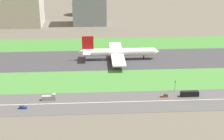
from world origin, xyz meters
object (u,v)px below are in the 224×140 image
object	(u,v)px
truck_0	(49,98)
terminal_building	(16,9)
airliner	(117,52)
bus_0	(190,94)
car_1	(23,107)
hangar_building	(90,4)
traffic_light	(175,85)
car_2	(165,96)
fuel_tank_west	(80,8)

from	to	relation	value
truck_0	terminal_building	xyz separation A→B (m)	(-55.25, 182.00, 15.37)
airliner	bus_0	size ratio (longest dim) A/B	5.60
car_1	hangar_building	world-z (taller)	hangar_building
traffic_light	terminal_building	xyz separation A→B (m)	(-134.53, 174.01, 12.75)
traffic_light	terminal_building	distance (m)	220.32
airliner	car_2	size ratio (longest dim) A/B	14.77
bus_0	truck_0	size ratio (longest dim) A/B	1.38
car_1	hangar_building	distance (m)	196.98
airliner	car_1	bearing A→B (deg)	-127.96
car_2	airliner	bearing A→B (deg)	109.98
truck_0	terminal_building	distance (m)	190.82
car_1	truck_0	world-z (taller)	truck_0
traffic_light	fuel_tank_west	world-z (taller)	fuel_tank_west
terminal_building	fuel_tank_west	distance (m)	81.43
car_1	bus_0	bearing A→B (deg)	-174.35
truck_0	car_2	distance (m)	71.19
car_2	terminal_building	bearing A→B (deg)	124.79
airliner	fuel_tank_west	size ratio (longest dim) A/B	3.40
terminal_building	fuel_tank_west	size ratio (longest dim) A/B	2.93
car_1	hangar_building	bearing A→B (deg)	-101.39
car_2	terminal_building	size ratio (longest dim) A/B	0.08
car_1	fuel_tank_west	distance (m)	238.60
car_2	fuel_tank_west	distance (m)	234.69
car_2	hangar_building	size ratio (longest dim) A/B	0.10
terminal_building	fuel_tank_west	xyz separation A→B (m)	(67.35, 45.00, -8.41)
bus_0	airliner	bearing A→B (deg)	120.64
airliner	bus_0	distance (m)	79.15
hangar_building	fuel_tank_west	world-z (taller)	hangar_building
car_2	car_1	bearing A→B (deg)	-173.33
hangar_building	car_2	bearing A→B (deg)	-75.55
traffic_light	car_2	bearing A→B (deg)	-135.35
airliner	truck_0	distance (m)	82.49
bus_0	traffic_light	size ratio (longest dim) A/B	1.61
terminal_building	hangar_building	size ratio (longest dim) A/B	1.28
car_1	traffic_light	world-z (taller)	traffic_light
traffic_light	terminal_building	bearing A→B (deg)	127.71
truck_0	hangar_building	world-z (taller)	hangar_building
bus_0	traffic_light	distance (m)	11.21
airliner	fuel_tank_west	xyz separation A→B (m)	(-34.37, 159.00, 2.40)
traffic_light	fuel_tank_west	size ratio (longest dim) A/B	0.38
car_2	truck_0	bearing A→B (deg)	-180.00
car_1	bus_0	size ratio (longest dim) A/B	0.38
car_2	traffic_light	distance (m)	11.86
bus_0	truck_0	xyz separation A→B (m)	(-86.74, 0.00, -0.15)
airliner	car_1	xyz separation A→B (m)	(-60.85, -78.00, -5.31)
car_1	fuel_tank_west	xyz separation A→B (m)	(26.48, 237.00, 7.71)
airliner	hangar_building	size ratio (longest dim) A/B	1.48
car_2	fuel_tank_west	size ratio (longest dim) A/B	0.23
car_2	hangar_building	distance (m)	189.11
terminal_building	hangar_building	xyz separation A→B (m)	(79.55, 0.00, 4.88)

